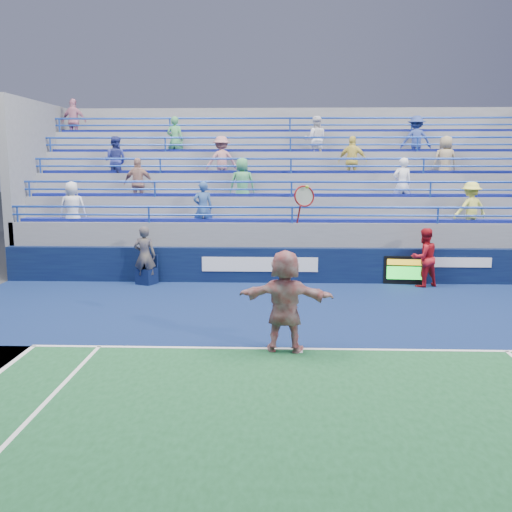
{
  "coord_description": "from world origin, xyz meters",
  "views": [
    {
      "loc": [
        -0.51,
        -11.04,
        3.74
      ],
      "look_at": [
        -0.98,
        2.5,
        1.5
      ],
      "focal_mm": 40.0,
      "sensor_mm": 36.0,
      "label": 1
    }
  ],
  "objects_px": {
    "serve_speed_board": "(405,270)",
    "tennis_player": "(285,301)",
    "line_judge": "(145,256)",
    "ball_girl": "(424,258)",
    "judge_chair": "(147,275)"
  },
  "relations": [
    {
      "from": "serve_speed_board",
      "to": "judge_chair",
      "type": "distance_m",
      "value": 7.96
    },
    {
      "from": "judge_chair",
      "to": "line_judge",
      "type": "xyz_separation_m",
      "value": [
        -0.02,
        -0.12,
        0.62
      ]
    },
    {
      "from": "line_judge",
      "to": "tennis_player",
      "type": "bearing_deg",
      "value": 125.0
    },
    {
      "from": "judge_chair",
      "to": "tennis_player",
      "type": "height_order",
      "value": "tennis_player"
    },
    {
      "from": "serve_speed_board",
      "to": "ball_girl",
      "type": "xyz_separation_m",
      "value": [
        0.5,
        -0.3,
        0.45
      ]
    },
    {
      "from": "serve_speed_board",
      "to": "ball_girl",
      "type": "relative_size",
      "value": 0.72
    },
    {
      "from": "serve_speed_board",
      "to": "tennis_player",
      "type": "height_order",
      "value": "tennis_player"
    },
    {
      "from": "line_judge",
      "to": "ball_girl",
      "type": "bearing_deg",
      "value": -179.35
    },
    {
      "from": "tennis_player",
      "to": "ball_girl",
      "type": "xyz_separation_m",
      "value": [
        4.28,
        6.11,
        -0.14
      ]
    },
    {
      "from": "serve_speed_board",
      "to": "line_judge",
      "type": "bearing_deg",
      "value": -177.57
    },
    {
      "from": "serve_speed_board",
      "to": "line_judge",
      "type": "distance_m",
      "value": 8.0
    },
    {
      "from": "serve_speed_board",
      "to": "judge_chair",
      "type": "bearing_deg",
      "value": -178.4
    },
    {
      "from": "judge_chair",
      "to": "line_judge",
      "type": "relative_size",
      "value": 0.5
    },
    {
      "from": "serve_speed_board",
      "to": "tennis_player",
      "type": "xyz_separation_m",
      "value": [
        -3.79,
        -6.41,
        0.59
      ]
    },
    {
      "from": "serve_speed_board",
      "to": "line_judge",
      "type": "xyz_separation_m",
      "value": [
        -7.98,
        -0.34,
        0.47
      ]
    }
  ]
}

